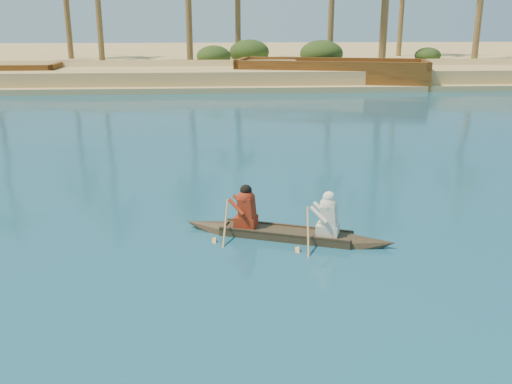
{
  "coord_description": "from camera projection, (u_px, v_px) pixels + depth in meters",
  "views": [
    {
      "loc": [
        5.61,
        -15.96,
        4.74
      ],
      "look_at": [
        6.52,
        -2.82,
        0.73
      ],
      "focal_mm": 40.0,
      "sensor_mm": 36.0,
      "label": 1
    }
  ],
  "objects": [
    {
      "name": "shrub_cluster",
      "position": [
        146.0,
        65.0,
        45.95
      ],
      "size": [
        100.0,
        6.0,
        2.4
      ],
      "primitive_type": null,
      "color": "#253C16",
      "rests_on": "ground"
    },
    {
      "name": "canoe",
      "position": [
        286.0,
        227.0,
        12.82
      ],
      "size": [
        4.78,
        2.3,
        1.34
      ],
      "rotation": [
        0.0,
        0.0,
        -0.36
      ],
      "color": "#3F3422",
      "rests_on": "ground"
    },
    {
      "name": "barge_right",
      "position": [
        331.0,
        75.0,
        41.55
      ],
      "size": [
        14.3,
        7.65,
        2.27
      ],
      "rotation": [
        0.0,
        0.0,
        -0.24
      ],
      "color": "brown",
      "rests_on": "ground"
    },
    {
      "name": "sandy_embankment",
      "position": [
        163.0,
        60.0,
        60.83
      ],
      "size": [
        150.0,
        51.0,
        1.5
      ],
      "color": "tan",
      "rests_on": "ground"
    },
    {
      "name": "ground",
      "position": [
        21.0,
        192.0,
        16.24
      ],
      "size": [
        160.0,
        160.0,
        0.0
      ],
      "primitive_type": "plane",
      "color": "navy",
      "rests_on": "ground"
    }
  ]
}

